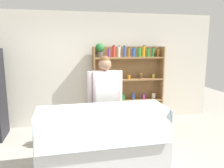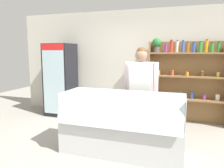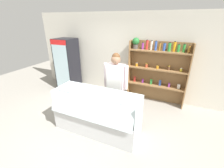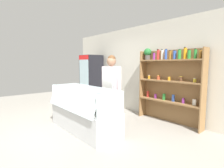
# 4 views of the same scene
# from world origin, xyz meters

# --- Properties ---
(back_wall) EXTENTS (6.80, 0.10, 2.70)m
(back_wall) POSITION_xyz_m (0.00, 2.21, 1.35)
(back_wall) COLOR beige
(back_wall) RESTS_ON ground
(shelving_unit) EXTENTS (1.74, 0.29, 1.97)m
(shelving_unit) POSITION_xyz_m (1.09, 2.00, 1.11)
(shelving_unit) COLOR olive
(shelving_unit) RESTS_ON ground
(deli_display_case) EXTENTS (1.97, 0.76, 1.01)m
(deli_display_case) POSITION_xyz_m (0.13, -0.01, 0.31)
(deli_display_case) COLOR silver
(deli_display_case) RESTS_ON ground
(shop_clerk) EXTENTS (0.64, 0.25, 1.75)m
(shop_clerk) POSITION_xyz_m (0.30, 0.69, 1.05)
(shop_clerk) COLOR #383D51
(shop_clerk) RESTS_ON ground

